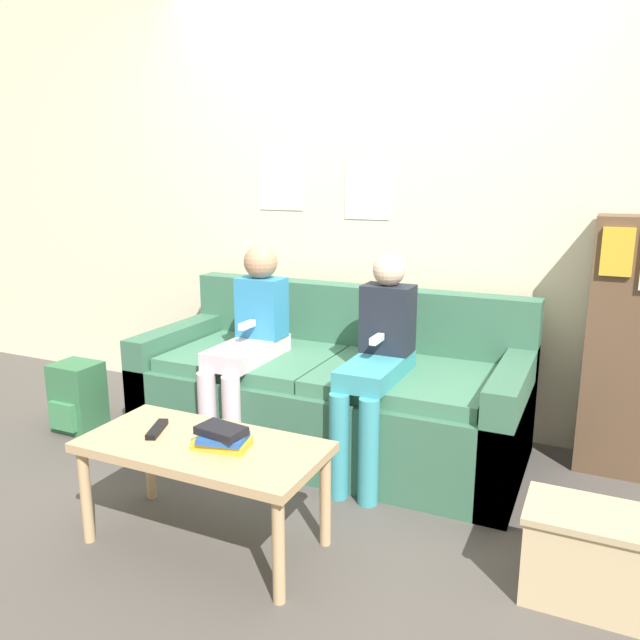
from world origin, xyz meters
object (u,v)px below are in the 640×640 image
at_px(tv_remote, 157,429).
at_px(backpack, 77,397).
at_px(person_right, 377,357).
at_px(storage_box, 584,555).
at_px(couch, 331,395).
at_px(person_left, 249,337).
at_px(coffee_table, 203,455).

height_order(tv_remote, backpack, tv_remote).
xyz_separation_m(person_right, backpack, (-1.72, -0.20, -0.40)).
bearing_deg(backpack, tv_remote, -29.64).
bearing_deg(storage_box, tv_remote, -170.86).
bearing_deg(couch, tv_remote, -106.04).
relative_size(couch, tv_remote, 11.50).
height_order(person_right, backpack, person_right).
distance_m(person_right, storage_box, 1.19).
height_order(couch, backpack, couch).
height_order(couch, person_left, person_left).
height_order(storage_box, backpack, backpack).
bearing_deg(couch, storage_box, -31.15).
bearing_deg(tv_remote, coffee_table, -23.50).
bearing_deg(person_right, tv_remote, -127.18).
bearing_deg(person_right, storage_box, -30.70).
relative_size(person_right, backpack, 2.72).
distance_m(person_left, backpack, 1.12).
bearing_deg(person_right, person_left, 179.62).
relative_size(person_left, tv_remote, 6.17).
xyz_separation_m(couch, backpack, (-1.39, -0.41, -0.09)).
bearing_deg(coffee_table, tv_remote, 177.62).
bearing_deg(person_left, coffee_table, -70.28).
distance_m(person_right, tv_remote, 1.05).
xyz_separation_m(couch, coffee_table, (-0.07, -1.04, 0.09)).
bearing_deg(couch, backpack, -163.55).
bearing_deg(tv_remote, storage_box, -11.98).
bearing_deg(coffee_table, person_left, 109.72).
bearing_deg(backpack, person_right, 6.69).
xyz_separation_m(couch, tv_remote, (-0.30, -1.03, 0.15)).
bearing_deg(backpack, person_left, 11.47).
distance_m(couch, storage_box, 1.51).
bearing_deg(tv_remote, backpack, 129.24).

